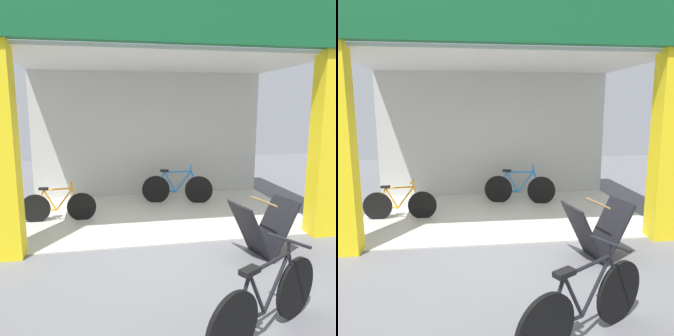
# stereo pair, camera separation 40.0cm
# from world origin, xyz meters

# --- Properties ---
(ground_plane) EXTENTS (19.57, 19.57, 0.00)m
(ground_plane) POSITION_xyz_m (0.00, 0.00, 0.00)
(ground_plane) COLOR slate
(ground_plane) RESTS_ON ground
(shop_facade) EXTENTS (5.99, 3.70, 3.98)m
(shop_facade) POSITION_xyz_m (0.00, 1.71, 2.13)
(shop_facade) COLOR beige
(shop_facade) RESTS_ON ground
(bicycle_inside_0) EXTENTS (1.47, 0.40, 0.81)m
(bicycle_inside_0) POSITION_xyz_m (-2.09, 1.55, 0.32)
(bicycle_inside_0) COLOR black
(bicycle_inside_0) RESTS_ON ground
(bicycle_inside_1) EXTENTS (1.65, 0.49, 0.92)m
(bicycle_inside_1) POSITION_xyz_m (0.51, 2.41, 0.37)
(bicycle_inside_1) COLOR black
(bicycle_inside_1) RESTS_ON ground
(bicycle_parked_0) EXTENTS (1.53, 0.89, 0.95)m
(bicycle_parked_0) POSITION_xyz_m (0.38, -2.44, 0.38)
(bicycle_parked_0) COLOR black
(bicycle_parked_0) RESTS_ON ground
(sandwich_board_sign) EXTENTS (1.03, 0.78, 0.89)m
(sandwich_board_sign) POSITION_xyz_m (1.18, -0.68, 0.44)
(sandwich_board_sign) COLOR black
(sandwich_board_sign) RESTS_ON ground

